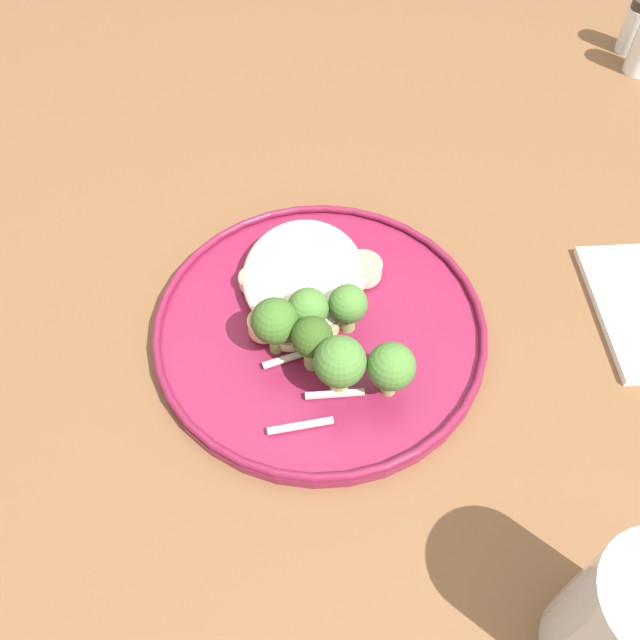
# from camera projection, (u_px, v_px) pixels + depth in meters

# --- Properties ---
(ground) EXTENTS (6.00, 6.00, 0.00)m
(ground) POSITION_uv_depth(u_px,v_px,m) (292.00, 594.00, 1.19)
(ground) COLOR #2D2B28
(wooden_dining_table) EXTENTS (1.40, 1.00, 0.74)m
(wooden_dining_table) POSITION_uv_depth(u_px,v_px,m) (269.00, 407.00, 0.66)
(wooden_dining_table) COLOR brown
(wooden_dining_table) RESTS_ON ground
(dinner_plate) EXTENTS (0.29, 0.29, 0.02)m
(dinner_plate) POSITION_uv_depth(u_px,v_px,m) (320.00, 328.00, 0.61)
(dinner_plate) COLOR maroon
(dinner_plate) RESTS_ON wooden_dining_table
(noodle_bed) EXTENTS (0.13, 0.11, 0.03)m
(noodle_bed) POSITION_uv_depth(u_px,v_px,m) (304.00, 275.00, 0.62)
(noodle_bed) COLOR beige
(noodle_bed) RESTS_ON dinner_plate
(seared_scallop_right_edge) EXTENTS (0.03, 0.03, 0.02)m
(seared_scallop_right_edge) POSITION_uv_depth(u_px,v_px,m) (267.00, 325.00, 0.59)
(seared_scallop_right_edge) COLOR #E5C689
(seared_scallop_right_edge) RESTS_ON dinner_plate
(seared_scallop_tilted_round) EXTENTS (0.03, 0.03, 0.02)m
(seared_scallop_tilted_round) POSITION_uv_depth(u_px,v_px,m) (303.00, 275.00, 0.62)
(seared_scallop_tilted_round) COLOR #DBB77A
(seared_scallop_tilted_round) RESTS_ON dinner_plate
(seared_scallop_half_hidden) EXTENTS (0.03, 0.03, 0.02)m
(seared_scallop_half_hidden) POSITION_uv_depth(u_px,v_px,m) (363.00, 269.00, 0.63)
(seared_scallop_half_hidden) COLOR beige
(seared_scallop_half_hidden) RESTS_ON dinner_plate
(seared_scallop_front_small) EXTENTS (0.03, 0.03, 0.01)m
(seared_scallop_front_small) POSITION_uv_depth(u_px,v_px,m) (290.00, 334.00, 0.59)
(seared_scallop_front_small) COLOR beige
(seared_scallop_front_small) RESTS_ON dinner_plate
(seared_scallop_on_noodles) EXTENTS (0.03, 0.03, 0.01)m
(seared_scallop_on_noodles) POSITION_uv_depth(u_px,v_px,m) (254.00, 280.00, 0.62)
(seared_scallop_on_noodles) COLOR beige
(seared_scallop_on_noodles) RESTS_ON dinner_plate
(seared_scallop_left_edge) EXTENTS (0.03, 0.03, 0.01)m
(seared_scallop_left_edge) POSITION_uv_depth(u_px,v_px,m) (324.00, 323.00, 0.59)
(seared_scallop_left_edge) COLOR #E5C689
(seared_scallop_left_edge) RESTS_ON dinner_plate
(seared_scallop_center_golden) EXTENTS (0.03, 0.03, 0.01)m
(seared_scallop_center_golden) POSITION_uv_depth(u_px,v_px,m) (295.00, 243.00, 0.65)
(seared_scallop_center_golden) COLOR beige
(seared_scallop_center_golden) RESTS_ON dinner_plate
(broccoli_floret_front_edge) EXTENTS (0.03, 0.03, 0.06)m
(broccoli_floret_front_edge) POSITION_uv_depth(u_px,v_px,m) (312.00, 339.00, 0.55)
(broccoli_floret_front_edge) COLOR #89A356
(broccoli_floret_front_edge) RESTS_ON dinner_plate
(broccoli_floret_left_leaning) EXTENTS (0.04, 0.04, 0.06)m
(broccoli_floret_left_leaning) POSITION_uv_depth(u_px,v_px,m) (340.00, 363.00, 0.54)
(broccoli_floret_left_leaning) COLOR #89A356
(broccoli_floret_left_leaning) RESTS_ON dinner_plate
(broccoli_floret_small_sprig) EXTENTS (0.03, 0.03, 0.06)m
(broccoli_floret_small_sprig) POSITION_uv_depth(u_px,v_px,m) (308.00, 310.00, 0.57)
(broccoli_floret_small_sprig) COLOR #89A356
(broccoli_floret_small_sprig) RESTS_ON dinner_plate
(broccoli_floret_beside_noodles) EXTENTS (0.03, 0.03, 0.05)m
(broccoli_floret_beside_noodles) POSITION_uv_depth(u_px,v_px,m) (348.00, 305.00, 0.58)
(broccoli_floret_beside_noodles) COLOR #7A994C
(broccoli_floret_beside_noodles) RESTS_ON dinner_plate
(broccoli_floret_near_rim) EXTENTS (0.04, 0.04, 0.06)m
(broccoli_floret_near_rim) POSITION_uv_depth(u_px,v_px,m) (391.00, 367.00, 0.54)
(broccoli_floret_near_rim) COLOR #89A356
(broccoli_floret_near_rim) RESTS_ON dinner_plate
(broccoli_floret_tall_stalk) EXTENTS (0.04, 0.04, 0.06)m
(broccoli_floret_tall_stalk) POSITION_uv_depth(u_px,v_px,m) (275.00, 322.00, 0.56)
(broccoli_floret_tall_stalk) COLOR #89A356
(broccoli_floret_tall_stalk) RESTS_ON dinner_plate
(onion_sliver_pale_crescent) EXTENTS (0.01, 0.05, 0.00)m
(onion_sliver_pale_crescent) POSITION_uv_depth(u_px,v_px,m) (335.00, 394.00, 0.56)
(onion_sliver_pale_crescent) COLOR silver
(onion_sliver_pale_crescent) RESTS_ON dinner_plate
(onion_sliver_curled_piece) EXTENTS (0.02, 0.05, 0.00)m
(onion_sliver_curled_piece) POSITION_uv_depth(u_px,v_px,m) (300.00, 426.00, 0.54)
(onion_sliver_curled_piece) COLOR silver
(onion_sliver_curled_piece) RESTS_ON dinner_plate
(onion_sliver_long_sliver) EXTENTS (0.02, 0.04, 0.00)m
(onion_sliver_long_sliver) POSITION_uv_depth(u_px,v_px,m) (284.00, 359.00, 0.58)
(onion_sliver_long_sliver) COLOR silver
(onion_sliver_long_sliver) RESTS_ON dinner_plate
(water_glass) EXTENTS (0.08, 0.08, 0.12)m
(water_glass) POSITION_uv_depth(u_px,v_px,m) (628.00, 629.00, 0.42)
(water_glass) COLOR silver
(water_glass) RESTS_ON wooden_dining_table
(pepper_shaker) EXTENTS (0.03, 0.03, 0.07)m
(pepper_shaker) POSITION_uv_depth(u_px,v_px,m) (637.00, 26.00, 0.84)
(pepper_shaker) COLOR white
(pepper_shaker) RESTS_ON wooden_dining_table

